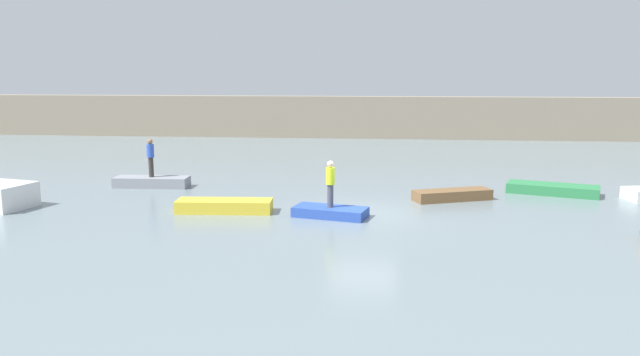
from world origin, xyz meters
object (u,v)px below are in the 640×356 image
rowboat_yellow (224,206)px  person_hiviz_shirt (330,181)px  person_blue_shirt (151,156)px  rowboat_green (553,189)px  rowboat_grey (152,182)px  rowboat_brown (452,195)px  rowboat_blue (330,212)px

rowboat_yellow → person_hiviz_shirt: person_hiviz_shirt is taller
rowboat_yellow → person_blue_shirt: person_blue_shirt is taller
rowboat_green → person_blue_shirt: size_ratio=2.14×
person_hiviz_shirt → person_blue_shirt: (-8.51, 4.95, 0.13)m
rowboat_green → rowboat_grey: bearing=-160.5°
rowboat_brown → person_blue_shirt: (-13.18, 1.56, 1.21)m
rowboat_yellow → rowboat_brown: (8.65, 3.04, -0.02)m
rowboat_blue → person_blue_shirt: (-8.51, 4.95, 1.25)m
rowboat_yellow → rowboat_blue: (3.98, -0.35, -0.06)m
person_blue_shirt → rowboat_yellow: bearing=-45.5°
person_blue_shirt → rowboat_brown: bearing=-6.8°
rowboat_blue → rowboat_grey: bearing=163.7°
rowboat_brown → rowboat_green: (4.38, 1.73, -0.01)m
rowboat_grey → rowboat_yellow: bearing=-47.3°
rowboat_yellow → rowboat_blue: bearing=-8.7°
rowboat_blue → rowboat_brown: bearing=49.8°
rowboat_grey → person_hiviz_shirt: size_ratio=1.97×
rowboat_grey → person_hiviz_shirt: bearing=-32.0°
rowboat_grey → rowboat_brown: rowboat_grey is taller
rowboat_grey → rowboat_green: 17.56m
rowboat_yellow → rowboat_brown: rowboat_yellow is taller
rowboat_blue → rowboat_brown: rowboat_brown is taller
rowboat_yellow → rowboat_brown: 9.17m
rowboat_brown → person_hiviz_shirt: (-4.67, -3.39, 1.08)m
rowboat_yellow → person_hiviz_shirt: bearing=-8.7°
rowboat_green → person_blue_shirt: (-17.56, -0.17, 1.22)m
rowboat_yellow → rowboat_green: (13.03, 4.77, -0.02)m
rowboat_blue → rowboat_green: (9.05, 5.12, 0.03)m
rowboat_brown → rowboat_blue: bearing=-165.7°
rowboat_green → rowboat_blue: bearing=-131.6°
rowboat_brown → person_blue_shirt: person_blue_shirt is taller
rowboat_blue → person_hiviz_shirt: bearing=0.0°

